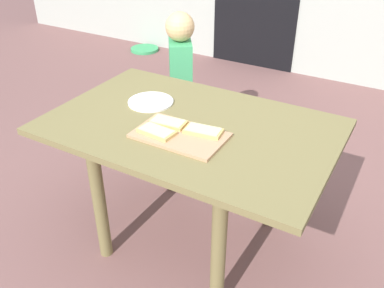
% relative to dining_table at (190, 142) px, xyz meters
% --- Properties ---
extents(ground_plane, '(16.00, 16.00, 0.00)m').
position_rel_dining_table_xyz_m(ground_plane, '(0.00, 0.00, -0.61)').
color(ground_plane, '#7A524F').
extents(dining_table, '(1.32, 0.86, 0.71)m').
position_rel_dining_table_xyz_m(dining_table, '(0.00, 0.00, 0.00)').
color(dining_table, olive).
rests_on(dining_table, ground).
extents(cutting_board, '(0.40, 0.24, 0.01)m').
position_rel_dining_table_xyz_m(cutting_board, '(0.02, -0.12, 0.11)').
color(cutting_board, tan).
rests_on(cutting_board, dining_table).
extents(pizza_slice_near_left, '(0.17, 0.10, 0.02)m').
position_rel_dining_table_xyz_m(pizza_slice_near_left, '(-0.07, -0.17, 0.12)').
color(pizza_slice_near_left, tan).
rests_on(pizza_slice_near_left, cutting_board).
extents(pizza_slice_far_right, '(0.17, 0.11, 0.02)m').
position_rel_dining_table_xyz_m(pizza_slice_far_right, '(0.10, -0.06, 0.12)').
color(pizza_slice_far_right, tan).
rests_on(pizza_slice_far_right, cutting_board).
extents(pizza_slice_far_left, '(0.17, 0.10, 0.02)m').
position_rel_dining_table_xyz_m(pizza_slice_far_left, '(-0.07, -0.07, 0.12)').
color(pizza_slice_far_left, tan).
rests_on(pizza_slice_far_left, cutting_board).
extents(plate_white_left, '(0.23, 0.23, 0.01)m').
position_rel_dining_table_xyz_m(plate_white_left, '(-0.29, 0.09, 0.10)').
color(plate_white_left, white).
rests_on(plate_white_left, dining_table).
extents(child_left, '(0.25, 0.28, 1.00)m').
position_rel_dining_table_xyz_m(child_left, '(-0.49, 0.72, -0.02)').
color(child_left, '#492059').
rests_on(child_left, ground).
extents(garden_hose_coil, '(0.32, 0.32, 0.03)m').
position_rel_dining_table_xyz_m(garden_hose_coil, '(-2.01, 2.40, -0.59)').
color(garden_hose_coil, '#3CA360').
rests_on(garden_hose_coil, ground).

